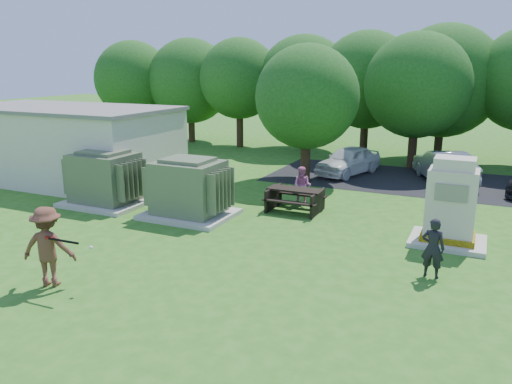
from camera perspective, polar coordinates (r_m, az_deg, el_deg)
The scene contains 15 objects.
ground at distance 12.70m, azimuth -7.73°, elevation -9.81°, with size 120.00×120.00×0.00m, color #2D6619.
service_building at distance 24.34m, azimuth -21.07°, elevation 5.00°, with size 10.00×5.00×3.20m, color beige.
service_building_roof at distance 24.15m, azimuth -21.43°, elevation 8.92°, with size 10.20×5.20×0.15m, color slate.
parking_strip at distance 23.77m, azimuth 25.80°, elevation 0.38°, with size 20.00×6.00×0.01m, color #232326.
transformer_left at distance 19.61m, azimuth -16.87°, elevation 1.39°, with size 3.00×2.40×2.07m.
transformer_right at distance 17.41m, azimuth -7.69°, elevation 0.29°, with size 3.00×2.40×2.07m.
generator_cabinet at distance 15.64m, azimuth 21.37°, elevation -1.59°, with size 2.13×1.74×2.60m.
picnic_table at distance 18.04m, azimuth 4.49°, elevation -0.58°, with size 1.97×1.48×0.84m.
batter at distance 12.88m, azimuth -22.66°, elevation -5.79°, with size 1.27×0.73×1.96m, color brown.
person_by_generator at distance 13.16m, azimuth 19.56°, elevation -6.05°, with size 0.56×0.37×1.54m, color black.
person_at_picnic at distance 18.86m, azimuth 5.31°, elevation 0.71°, with size 0.71×0.55×1.46m, color #CD6C9A.
car_white at distance 24.46m, azimuth 10.50°, elevation 3.56°, with size 1.59×3.96×1.35m, color white.
car_silver_a at distance 23.98m, azimuth 20.72°, elevation 2.77°, with size 1.53×4.39×1.45m, color #ADADB2.
batting_equipment at distance 12.26m, azimuth -20.98°, elevation -5.30°, with size 1.00×0.50×0.32m.
tree_row at distance 28.59m, azimuth 15.95°, elevation 11.83°, with size 41.30×13.30×7.30m.
Camera 1 is at (6.35, -9.69, 5.18)m, focal length 35.00 mm.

